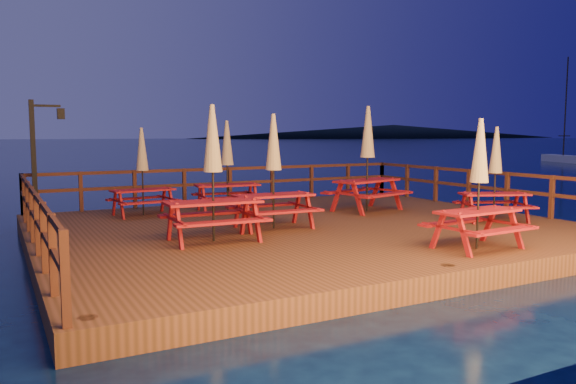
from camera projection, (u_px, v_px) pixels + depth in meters
name	position (u px, v px, depth m)	size (l,w,h in m)	color
ground	(307.00, 241.00, 13.24)	(500.00, 500.00, 0.00)	black
deck	(308.00, 233.00, 13.22)	(12.00, 10.00, 0.40)	#462A16
deck_piles	(307.00, 254.00, 13.27)	(11.44, 9.44, 1.40)	#351C10
railing	(274.00, 186.00, 14.68)	(11.80, 9.75, 1.10)	#351C10
lamp_post	(40.00, 147.00, 14.51)	(0.85, 0.18, 3.00)	black
headland_right	(394.00, 131.00, 301.03)	(230.40, 86.40, 7.00)	black
sailboat	(567.00, 159.00, 48.64)	(3.13, 6.21, 9.24)	silver
picnic_table_0	(142.00, 170.00, 14.60)	(1.73, 1.48, 2.28)	maroon
picnic_table_1	(495.00, 172.00, 13.61)	(2.01, 1.86, 2.30)	maroon
picnic_table_2	(367.00, 157.00, 15.44)	(2.38, 2.13, 2.88)	maroon
picnic_table_3	(479.00, 182.00, 10.34)	(1.77, 1.49, 2.41)	maroon
picnic_table_4	(213.00, 171.00, 11.03)	(1.94, 1.62, 2.70)	maroon
picnic_table_5	(227.00, 164.00, 15.38)	(1.90, 1.63, 2.48)	maroon
picnic_table_6	(273.00, 169.00, 12.58)	(1.85, 1.54, 2.57)	maroon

